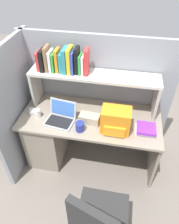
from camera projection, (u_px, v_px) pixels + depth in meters
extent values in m
plane|color=slate|center=(90.00, 157.00, 2.89)|extent=(8.00, 8.00, 0.00)
cube|color=gray|center=(90.00, 118.00, 2.43)|extent=(1.60, 0.70, 0.03)
cube|color=gray|center=(49.00, 134.00, 2.74)|extent=(0.40, 0.64, 0.70)
cube|color=gray|center=(153.00, 149.00, 2.55)|extent=(0.03, 0.64, 0.70)
cube|color=gray|center=(96.00, 95.00, 2.67)|extent=(1.84, 0.05, 1.55)
cube|color=gray|center=(18.00, 108.00, 2.47)|extent=(0.05, 1.06, 1.55)
cube|color=#BCB7AC|center=(36.00, 86.00, 2.53)|extent=(0.03, 0.28, 0.42)
cube|color=#BCB7AC|center=(156.00, 99.00, 2.33)|extent=(0.03, 0.28, 0.42)
cube|color=beige|center=(94.00, 75.00, 2.29)|extent=(1.44, 0.28, 0.03)
cube|color=red|center=(40.00, 60.00, 2.30)|extent=(0.03, 0.15, 0.21)
cube|color=black|center=(43.00, 60.00, 2.27)|extent=(0.04, 0.16, 0.23)
cube|color=olive|center=(47.00, 58.00, 2.26)|extent=(0.03, 0.15, 0.27)
cube|color=white|center=(51.00, 61.00, 2.26)|extent=(0.03, 0.15, 0.23)
cube|color=green|center=(54.00, 62.00, 2.27)|extent=(0.02, 0.14, 0.21)
cube|color=orange|center=(58.00, 60.00, 2.25)|extent=(0.03, 0.13, 0.25)
cube|color=teal|center=(62.00, 62.00, 2.25)|extent=(0.04, 0.14, 0.22)
cube|color=teal|center=(66.00, 60.00, 2.24)|extent=(0.04, 0.18, 0.27)
cube|color=yellow|center=(70.00, 60.00, 2.22)|extent=(0.04, 0.17, 0.28)
cube|color=blue|center=(73.00, 62.00, 2.23)|extent=(0.02, 0.17, 0.24)
cube|color=black|center=(77.00, 60.00, 2.22)|extent=(0.04, 0.14, 0.28)
cube|color=green|center=(80.00, 64.00, 2.23)|extent=(0.02, 0.15, 0.21)
cube|color=white|center=(83.00, 64.00, 2.23)|extent=(0.03, 0.16, 0.20)
cube|color=red|center=(87.00, 62.00, 2.20)|extent=(0.04, 0.14, 0.27)
cube|color=#B7BABF|center=(60.00, 122.00, 2.34)|extent=(0.34, 0.26, 0.02)
cube|color=black|center=(59.00, 122.00, 2.33)|extent=(0.29, 0.21, 0.00)
cube|color=#B7BABF|center=(63.00, 108.00, 2.36)|extent=(0.32, 0.10, 0.20)
cube|color=#3F72CC|center=(63.00, 108.00, 2.35)|extent=(0.28, 0.08, 0.16)
cube|color=orange|center=(116.00, 120.00, 2.18)|extent=(0.30, 0.20, 0.27)
cube|color=#FFA123|center=(114.00, 131.00, 2.14)|extent=(0.22, 0.04, 0.12)
cube|color=silver|center=(32.00, 111.00, 2.48)|extent=(0.10, 0.12, 0.03)
cylinder|color=white|center=(37.00, 113.00, 2.39)|extent=(0.08, 0.08, 0.10)
cube|color=#BFB299|center=(89.00, 118.00, 2.33)|extent=(0.23, 0.14, 0.10)
cylinder|color=navy|center=(80.00, 127.00, 2.23)|extent=(0.10, 0.10, 0.10)
cube|color=white|center=(145.00, 130.00, 2.24)|extent=(0.22, 0.16, 0.03)
cube|color=purple|center=(146.00, 128.00, 2.22)|extent=(0.20, 0.19, 0.03)
cube|color=#2D2D2D|center=(102.00, 216.00, 1.85)|extent=(0.44, 0.44, 0.08)
cube|color=#2D2D2D|center=(92.00, 224.00, 1.55)|extent=(0.40, 0.18, 0.44)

